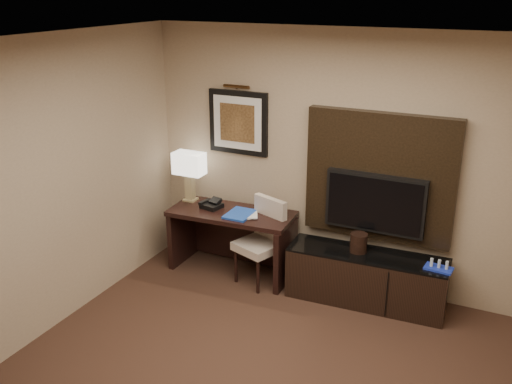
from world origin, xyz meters
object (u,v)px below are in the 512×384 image
Objects in this scene: desk_chair at (258,245)px; desk_phone at (212,203)px; credenza at (366,278)px; ice_bucket at (359,243)px; table_lamp at (190,175)px; minibar_tray at (439,265)px; desk at (232,242)px; tv at (375,203)px.

desk_phone is (-0.62, 0.10, 0.34)m from desk_chair.
credenza is 0.38m from ice_bucket.
table_lamp reaches higher than minibar_tray.
desk_phone is at bearing 175.62° from desk.
desk_phone reaches higher than minibar_tray.
tv is 2.12m from table_lamp.
desk_chair reaches higher than credenza.
tv is at bearing 62.67° from ice_bucket.
desk_phone is 0.81× the size of minibar_tray.
desk_phone is 1.08× the size of ice_bucket.
table_lamp is at bearing -177.66° from tv.
desk_phone is (-1.79, 0.00, 0.51)m from credenza.
table_lamp is 2.06m from ice_bucket.
ice_bucket is 0.75× the size of minibar_tray.
desk is at bearing 179.10° from minibar_tray.
desk reaches higher than minibar_tray.
table_lamp is 3.15× the size of ice_bucket.
table_lamp is at bearing 175.15° from desk_phone.
credenza is 2.60× the size of table_lamp.
tv is 1.64× the size of table_lamp.
desk_phone is at bearing -169.43° from desk_chair.
minibar_tray is at bearing -2.82° from table_lamp.
ice_bucket is at bearing -2.65° from table_lamp.
ice_bucket reaches higher than credenza.
table_lamp is (-2.11, -0.09, 0.02)m from tv.
minibar_tray is (0.70, -0.22, -0.43)m from tv.
table_lamp is 2.85m from minibar_tray.
credenza is 7.62× the size of desk_phone.
table_lamp reaches higher than ice_bucket.
table_lamp reaches higher than desk_chair.
desk is at bearing -172.90° from tv.
minibar_tray is (0.79, -0.04, -0.05)m from ice_bucket.
credenza is at bearing -2.79° from table_lamp.
desk_phone is (0.34, -0.10, -0.25)m from table_lamp.
desk_phone is at bearing 176.92° from credenza.
credenza is 8.20× the size of ice_bucket.
desk_chair reaches higher than ice_bucket.
credenza is 1.79× the size of desk_chair.
desk_chair is 0.71m from desk_phone.
table_lamp is 2.93× the size of desk_phone.
desk_chair is at bearing -18.57° from desk.
desk_phone reaches higher than credenza.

